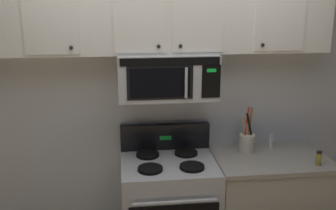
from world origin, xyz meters
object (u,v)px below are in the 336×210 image
over_range_microwave (167,75)px  salt_shaker (271,141)px  stove_range (169,210)px  spice_jar (319,158)px  utensil_crock_cream (247,141)px

over_range_microwave → salt_shaker: size_ratio=6.32×
stove_range → over_range_microwave: over_range_microwave is taller
over_range_microwave → spice_jar: over_range_microwave is taller
stove_range → spice_jar: bearing=-9.8°
over_range_microwave → utensil_crock_cream: (0.67, 0.01, -0.58)m
stove_range → utensil_crock_cream: (0.67, 0.13, 0.53)m
stove_range → utensil_crock_cream: bearing=10.6°
stove_range → spice_jar: size_ratio=9.96×
spice_jar → stove_range: bearing=170.2°
salt_shaker → stove_range: bearing=-167.9°
stove_range → spice_jar: 1.26m
salt_shaker → spice_jar: (0.23, -0.39, -0.00)m
stove_range → salt_shaker: (0.92, 0.20, 0.49)m
stove_range → salt_shaker: size_ratio=9.31×
stove_range → salt_shaker: stove_range is taller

